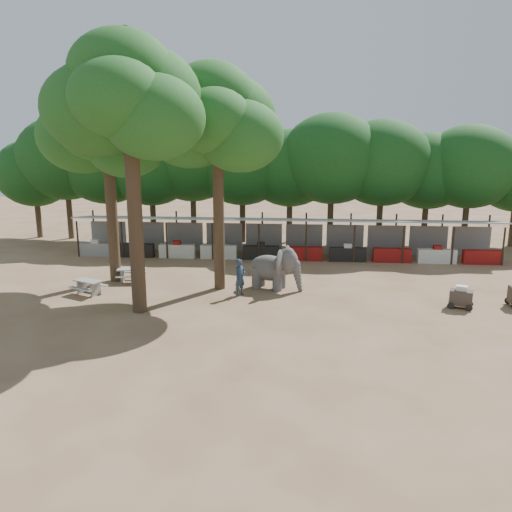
# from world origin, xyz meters

# --- Properties ---
(ground) EXTENTS (100.00, 100.00, 0.00)m
(ground) POSITION_xyz_m (0.00, 0.00, 0.00)
(ground) COLOR brown
(ground) RESTS_ON ground
(vendor_stalls) EXTENTS (28.00, 2.99, 2.80)m
(vendor_stalls) POSITION_xyz_m (-0.00, 13.84, 1.18)
(vendor_stalls) COLOR gray
(vendor_stalls) RESTS_ON ground
(yard_tree_left) EXTENTS (7.10, 6.90, 11.02)m
(yard_tree_left) POSITION_xyz_m (-9.13, 7.19, 8.20)
(yard_tree_left) COLOR #332316
(yard_tree_left) RESTS_ON ground
(yard_tree_center) EXTENTS (7.10, 6.90, 12.04)m
(yard_tree_center) POSITION_xyz_m (-6.13, 2.19, 9.21)
(yard_tree_center) COLOR #332316
(yard_tree_center) RESTS_ON ground
(yard_tree_back) EXTENTS (7.10, 6.90, 11.36)m
(yard_tree_back) POSITION_xyz_m (-3.13, 6.19, 8.54)
(yard_tree_back) COLOR #332316
(yard_tree_back) RESTS_ON ground
(backdrop_trees) EXTENTS (46.46, 5.95, 8.33)m
(backdrop_trees) POSITION_xyz_m (0.00, 19.00, 5.51)
(backdrop_trees) COLOR #332316
(backdrop_trees) RESTS_ON ground
(elephant) EXTENTS (3.02, 2.21, 2.24)m
(elephant) POSITION_xyz_m (-0.11, 6.19, 1.12)
(elephant) COLOR #474545
(elephant) RESTS_ON ground
(handler) EXTENTS (0.74, 0.81, 1.86)m
(handler) POSITION_xyz_m (-1.78, 4.85, 0.93)
(handler) COLOR #26384C
(handler) RESTS_ON ground
(picnic_table_near) EXTENTS (1.87, 1.80, 0.73)m
(picnic_table_near) POSITION_xyz_m (-9.39, 4.34, 0.47)
(picnic_table_near) COLOR gray
(picnic_table_near) RESTS_ON ground
(picnic_table_far) EXTENTS (1.65, 1.52, 0.74)m
(picnic_table_far) POSITION_xyz_m (-8.02, 6.81, 0.49)
(picnic_table_far) COLOR gray
(picnic_table_far) RESTS_ON ground
(cart_front) EXTENTS (1.26, 1.04, 1.06)m
(cart_front) POSITION_xyz_m (8.59, 3.83, 0.52)
(cart_front) COLOR #342822
(cart_front) RESTS_ON ground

